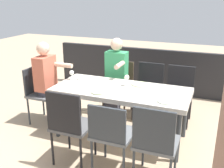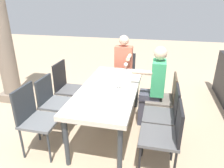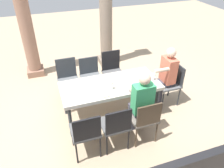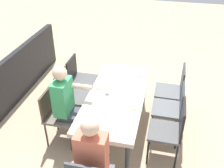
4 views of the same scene
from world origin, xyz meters
The scene contains 26 objects.
ground_plane centered at (0.00, 0.00, 0.00)m, with size 16.00×16.00×0.00m, color tan.
dining_table centered at (0.00, 0.00, 0.67)m, with size 1.85×0.82×0.73m.
chair_west_north centered at (-0.67, 0.83, 0.54)m, with size 0.44×0.44×0.93m.
chair_west_south centered at (-0.67, -0.82, 0.53)m, with size 0.44×0.44×0.88m.
chair_mid_north centered at (-0.19, 0.82, 0.52)m, with size 0.44×0.44×0.87m.
chair_mid_south centered at (-0.19, -0.83, 0.52)m, with size 0.44×0.44×0.89m.
chair_east_north centered at (0.33, 0.83, 0.55)m, with size 0.44×0.44×0.95m.
chair_east_south centered at (0.33, -0.82, 0.51)m, with size 0.44×0.44×0.87m.
chair_head_east centered at (1.34, 0.00, 0.52)m, with size 0.44×0.44×0.89m.
diner_woman_green centered at (0.33, -0.63, 0.69)m, with size 0.35×0.49×1.30m.
diner_man_white centered at (1.16, 0.00, 0.69)m, with size 0.49×0.35×1.29m.
stone_column_centre centered at (0.62, 2.19, 1.48)m, with size 0.42×0.42×3.01m.
plate_0 centered at (-0.66, 0.24, 0.74)m, with size 0.21×0.21×0.02m.
fork_0 centered at (-0.81, 0.24, 0.73)m, with size 0.02×0.17×0.01m, color silver.
spoon_0 centered at (-0.51, 0.24, 0.73)m, with size 0.02×0.17×0.01m, color silver.
plate_1 centered at (-0.20, -0.25, 0.74)m, with size 0.25×0.25×0.02m.
wine_glass_1 centered at (-0.03, -0.15, 0.85)m, with size 0.07×0.07×0.16m.
fork_1 centered at (-0.35, -0.25, 0.73)m, with size 0.02×0.17×0.01m, color silver.
spoon_1 centered at (-0.05, -0.25, 0.73)m, with size 0.02×0.17×0.01m, color silver.
plate_2 centered at (0.23, 0.25, 0.74)m, with size 0.21×0.21×0.02m.
fork_2 centered at (0.08, 0.25, 0.73)m, with size 0.02×0.17×0.01m, color silver.
spoon_2 centered at (0.38, 0.25, 0.73)m, with size 0.02×0.17×0.01m, color silver.
plate_3 centered at (0.67, -0.21, 0.74)m, with size 0.23×0.23×0.02m.
wine_glass_3 centered at (0.83, -0.11, 0.83)m, with size 0.07×0.07×0.14m.
fork_3 centered at (0.52, -0.21, 0.73)m, with size 0.02×0.17×0.01m, color silver.
spoon_3 centered at (0.82, -0.21, 0.73)m, with size 0.02×0.17×0.01m, color silver.
Camera 2 is at (-2.69, -0.66, 1.94)m, focal length 33.11 mm.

